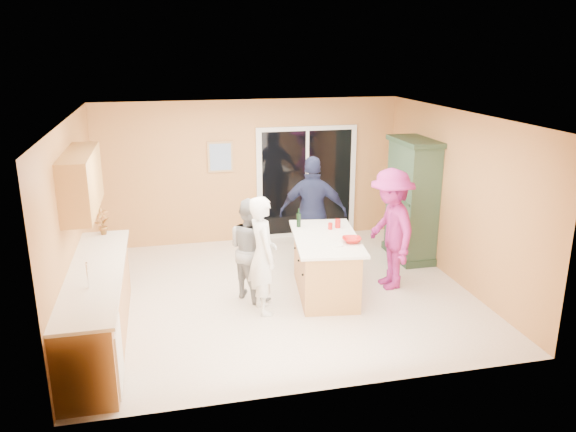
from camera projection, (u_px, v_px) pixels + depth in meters
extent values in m
plane|color=silver|center=(280.00, 293.00, 8.30)|extent=(5.50, 5.50, 0.00)
cube|color=silver|center=(279.00, 116.00, 7.54)|extent=(5.50, 5.00, 0.10)
cube|color=#EBAD60|center=(251.00, 172.00, 10.25)|extent=(5.50, 0.10, 2.60)
cube|color=#EBAD60|center=(331.00, 276.00, 5.59)|extent=(5.50, 0.10, 2.60)
cube|color=#EBAD60|center=(74.00, 222.00, 7.33)|extent=(0.10, 5.00, 2.60)
cube|color=#EBAD60|center=(456.00, 197.00, 8.51)|extent=(0.10, 5.00, 2.60)
cube|color=#B97C48|center=(98.00, 308.00, 6.81)|extent=(0.60, 3.00, 0.90)
cube|color=white|center=(89.00, 359.00, 5.80)|extent=(0.62, 0.60, 0.72)
cube|color=white|center=(95.00, 272.00, 6.67)|extent=(0.65, 3.05, 0.04)
cylinder|color=silver|center=(88.00, 275.00, 6.15)|extent=(0.02, 0.02, 0.30)
cube|color=#B97C48|center=(81.00, 182.00, 7.02)|extent=(0.35, 1.60, 0.75)
cube|color=silver|center=(307.00, 182.00, 10.52)|extent=(1.90, 0.05, 2.10)
cube|color=black|center=(307.00, 182.00, 10.51)|extent=(1.70, 0.03, 1.94)
cube|color=silver|center=(307.00, 182.00, 10.50)|extent=(0.06, 0.04, 1.94)
cube|color=silver|center=(315.00, 185.00, 10.54)|extent=(0.02, 0.03, 0.12)
cube|color=#A88154|center=(220.00, 157.00, 10.03)|extent=(0.46, 0.03, 0.56)
cube|color=#496897|center=(220.00, 157.00, 10.02)|extent=(0.38, 0.02, 0.48)
cube|color=#B97C48|center=(325.00, 266.00, 8.17)|extent=(0.96, 1.58, 0.84)
cube|color=white|center=(326.00, 238.00, 8.04)|extent=(1.13, 1.78, 0.04)
cube|color=black|center=(325.00, 290.00, 8.28)|extent=(0.87, 1.49, 0.10)
cube|color=#243A27|center=(408.00, 253.00, 9.71)|extent=(0.57, 1.08, 0.12)
cube|color=#344F39|center=(412.00, 200.00, 9.43)|extent=(0.51, 1.02, 1.91)
cube|color=#243A27|center=(416.00, 141.00, 9.14)|extent=(0.59, 1.12, 0.08)
imported|color=silver|center=(263.00, 255.00, 7.51)|extent=(0.46, 0.64, 1.63)
imported|color=gray|center=(251.00, 249.00, 7.97)|extent=(0.85, 0.90, 1.48)
imported|color=#191A38|center=(313.00, 213.00, 9.02)|extent=(1.17, 0.73, 1.85)
imported|color=#992171|center=(391.00, 229.00, 8.28)|extent=(0.69, 1.18, 1.81)
imported|color=#B01613|center=(352.00, 240.00, 7.80)|extent=(0.32, 0.32, 0.07)
imported|color=red|center=(102.00, 221.00, 7.89)|extent=(0.25, 0.21, 0.40)
cylinder|color=#B01613|center=(338.00, 224.00, 8.42)|extent=(0.11, 0.11, 0.12)
cylinder|color=#B01613|center=(330.00, 226.00, 8.35)|extent=(0.08, 0.08, 0.10)
cylinder|color=black|center=(299.00, 220.00, 8.45)|extent=(0.07, 0.07, 0.21)
cylinder|color=black|center=(299.00, 211.00, 8.40)|extent=(0.02, 0.02, 0.08)
cylinder|color=silver|center=(336.00, 245.00, 7.69)|extent=(0.25, 0.25, 0.01)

